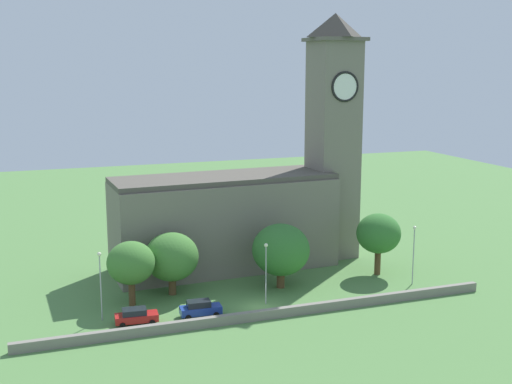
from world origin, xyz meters
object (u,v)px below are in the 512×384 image
at_px(streetlamp_west_end, 100,276).
at_px(tree_by_tower, 281,250).
at_px(tree_churchyard, 172,257).
at_px(tree_riverside_west, 131,263).
at_px(car_red, 136,316).
at_px(tree_riverside_east, 379,234).
at_px(streetlamp_central, 414,246).
at_px(church, 252,200).
at_px(streetlamp_west_mid, 266,264).
at_px(car_blue, 200,308).

bearing_deg(streetlamp_west_end, tree_by_tower, 8.83).
distance_m(tree_churchyard, tree_riverside_west, 5.58).
distance_m(car_red, tree_by_tower, 20.30).
xyz_separation_m(tree_by_tower, tree_riverside_west, (-18.50, 0.11, 0.18)).
bearing_deg(tree_riverside_east, tree_by_tower, -177.56).
bearing_deg(streetlamp_central, church, 136.94).
height_order(church, tree_riverside_west, church).
relative_size(church, streetlamp_west_end, 4.57).
distance_m(streetlamp_central, tree_riverside_east, 5.58).
distance_m(streetlamp_west_end, streetlamp_west_mid, 18.64).
height_order(streetlamp_west_mid, tree_riverside_east, tree_riverside_east).
xyz_separation_m(streetlamp_west_end, tree_churchyard, (9.07, 5.58, -0.36)).
distance_m(car_red, car_blue, 7.04).
relative_size(car_red, car_blue, 1.01).
relative_size(car_blue, tree_riverside_west, 0.62).
bearing_deg(streetlamp_west_end, streetlamp_central, -1.60).
relative_size(church, car_red, 7.48).
relative_size(car_red, streetlamp_west_mid, 0.65).
xyz_separation_m(streetlamp_central, tree_riverside_west, (-34.69, 4.66, 0.02)).
bearing_deg(church, streetlamp_central, -43.06).
relative_size(streetlamp_central, tree_riverside_east, 0.93).
bearing_deg(tree_by_tower, tree_riverside_west, 179.67).
xyz_separation_m(car_blue, tree_riverside_west, (-6.47, 6.17, 4.11)).
bearing_deg(tree_riverside_west, streetlamp_central, -7.64).
height_order(streetlamp_central, tree_riverside_east, tree_riverside_east).
bearing_deg(streetlamp_central, tree_riverside_west, 172.36).
xyz_separation_m(car_red, tree_riverside_east, (33.17, 6.30, 4.69)).
bearing_deg(car_red, tree_churchyard, 53.63).
distance_m(streetlamp_west_mid, tree_riverside_west, 15.51).
xyz_separation_m(streetlamp_west_end, streetlamp_west_mid, (18.59, -1.31, -0.23)).
distance_m(tree_riverside_east, tree_riverside_west, 32.62).
bearing_deg(church, streetlamp_west_mid, -103.81).
distance_m(car_blue, streetlamp_west_mid, 9.20).
bearing_deg(tree_churchyard, streetlamp_west_end, -148.39).
xyz_separation_m(car_red, car_blue, (7.03, -0.36, 0.07)).
relative_size(car_red, tree_by_tower, 0.58).
bearing_deg(streetlamp_west_end, streetlamp_west_mid, -4.04).
bearing_deg(streetlamp_central, car_red, -178.13).
relative_size(tree_churchyard, tree_riverside_east, 0.93).
height_order(streetlamp_central, tree_churchyard, tree_churchyard).
xyz_separation_m(tree_churchyard, tree_by_tower, (13.31, -2.11, 0.16)).
xyz_separation_m(streetlamp_central, tree_churchyard, (-29.50, 6.66, -0.31)).
distance_m(streetlamp_west_end, streetlamp_central, 38.58).
bearing_deg(church, streetlamp_west_end, -147.85).
bearing_deg(tree_riverside_west, tree_riverside_east, 0.87).
relative_size(car_red, tree_churchyard, 0.61).
bearing_deg(tree_by_tower, tree_churchyard, 171.00).
bearing_deg(streetlamp_west_mid, streetlamp_central, 0.68).
bearing_deg(car_red, tree_riverside_east, 10.76).
relative_size(streetlamp_central, tree_churchyard, 0.99).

